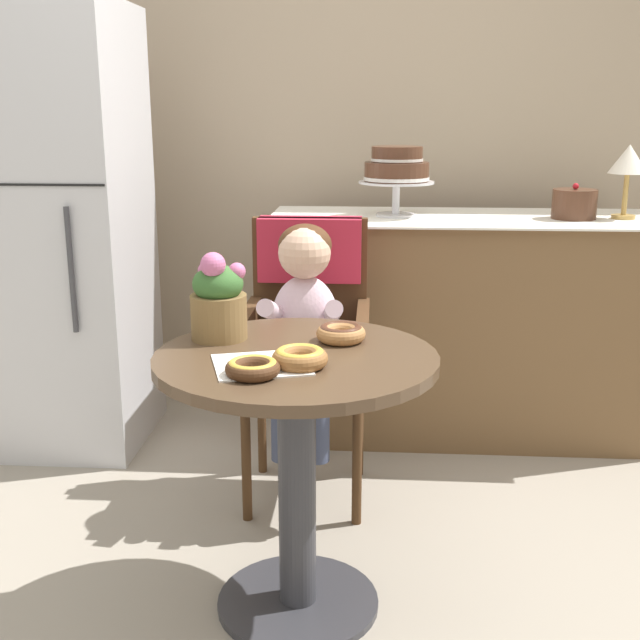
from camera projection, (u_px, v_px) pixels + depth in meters
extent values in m
plane|color=gray|center=(298.00, 604.00, 2.18)|extent=(8.00, 8.00, 0.00)
cube|color=tan|center=(335.00, 101.00, 3.62)|extent=(4.80, 0.10, 2.70)
cylinder|color=#4C3826|center=(296.00, 360.00, 2.00)|extent=(0.72, 0.72, 0.03)
cylinder|color=#333338|center=(297.00, 490.00, 2.09)|extent=(0.10, 0.10, 0.69)
cylinder|color=#333338|center=(298.00, 601.00, 2.18)|extent=(0.44, 0.44, 0.02)
cube|color=#472D19|center=(306.00, 368.00, 2.67)|extent=(0.42, 0.42, 0.04)
cube|color=#472D19|center=(310.00, 283.00, 2.79)|extent=(0.40, 0.04, 0.46)
cube|color=#472D19|center=(249.00, 335.00, 2.66)|extent=(0.04, 0.38, 0.18)
cube|color=#472D19|center=(363.00, 337.00, 2.63)|extent=(0.04, 0.38, 0.18)
cube|color=#B22338|center=(310.00, 249.00, 2.76)|extent=(0.36, 0.11, 0.22)
cylinder|color=#472D19|center=(246.00, 456.00, 2.58)|extent=(0.03, 0.03, 0.45)
cylinder|color=#472D19|center=(357.00, 460.00, 2.55)|extent=(0.03, 0.03, 0.45)
cylinder|color=#472D19|center=(262.00, 415.00, 2.92)|extent=(0.03, 0.03, 0.45)
cylinder|color=#472D19|center=(359.00, 418.00, 2.90)|extent=(0.03, 0.03, 0.45)
ellipsoid|color=silver|center=(305.00, 320.00, 2.61)|extent=(0.22, 0.16, 0.30)
sphere|color=#E0B293|center=(304.00, 253.00, 2.54)|extent=(0.17, 0.17, 0.17)
ellipsoid|color=#4C2D19|center=(305.00, 245.00, 2.56)|extent=(0.17, 0.17, 0.14)
cylinder|color=silver|center=(273.00, 312.00, 2.52)|extent=(0.08, 0.23, 0.13)
sphere|color=#E0B293|center=(273.00, 340.00, 2.46)|extent=(0.06, 0.06, 0.06)
cylinder|color=silver|center=(332.00, 313.00, 2.51)|extent=(0.08, 0.23, 0.13)
sphere|color=#E0B293|center=(328.00, 341.00, 2.45)|extent=(0.06, 0.06, 0.06)
cylinder|color=#3F4760|center=(286.00, 359.00, 2.57)|extent=(0.09, 0.22, 0.09)
cylinder|color=#3F4760|center=(283.00, 421.00, 2.50)|extent=(0.08, 0.08, 0.26)
cylinder|color=#3F4760|center=(320.00, 360.00, 2.56)|extent=(0.09, 0.22, 0.09)
cylinder|color=#3F4760|center=(318.00, 422.00, 2.50)|extent=(0.08, 0.08, 0.26)
cube|color=white|center=(261.00, 365.00, 1.91)|extent=(0.27, 0.26, 0.00)
torus|color=#936033|center=(300.00, 358.00, 1.89)|extent=(0.14, 0.14, 0.04)
torus|color=gold|center=(300.00, 354.00, 1.89)|extent=(0.12, 0.12, 0.02)
torus|color=#AD7542|center=(341.00, 334.00, 2.10)|extent=(0.13, 0.13, 0.04)
torus|color=#512D1E|center=(341.00, 329.00, 2.10)|extent=(0.11, 0.11, 0.02)
torus|color=#4C2D19|center=(253.00, 369.00, 1.83)|extent=(0.13, 0.13, 0.04)
torus|color=gold|center=(253.00, 364.00, 1.82)|extent=(0.11, 0.11, 0.02)
cylinder|color=brown|center=(219.00, 317.00, 2.12)|extent=(0.15, 0.15, 0.12)
ellipsoid|color=#38662D|center=(218.00, 284.00, 2.09)|extent=(0.14, 0.14, 0.10)
sphere|color=#CC6699|center=(237.00, 271.00, 2.09)|extent=(0.05, 0.05, 0.05)
sphere|color=#CC6699|center=(218.00, 269.00, 2.14)|extent=(0.05, 0.05, 0.05)
sphere|color=#CC6699|center=(207.00, 271.00, 2.09)|extent=(0.05, 0.05, 0.05)
sphere|color=#CC6699|center=(213.00, 265.00, 2.05)|extent=(0.07, 0.07, 0.07)
cube|color=brown|center=(460.00, 326.00, 3.28)|extent=(1.50, 0.56, 0.90)
cube|color=white|center=(465.00, 218.00, 3.17)|extent=(1.56, 0.62, 0.01)
cylinder|color=silver|center=(396.00, 215.00, 3.18)|extent=(0.16, 0.16, 0.01)
cylinder|color=silver|center=(396.00, 199.00, 3.17)|extent=(0.03, 0.03, 0.12)
cylinder|color=silver|center=(396.00, 182.00, 3.15)|extent=(0.30, 0.30, 0.01)
cylinder|color=#4C2D1E|center=(397.00, 172.00, 3.14)|extent=(0.26, 0.25, 0.08)
cylinder|color=white|center=(396.00, 178.00, 3.15)|extent=(0.26, 0.26, 0.01)
cylinder|color=#4C2D1E|center=(397.00, 154.00, 3.12)|extent=(0.20, 0.20, 0.06)
cylinder|color=white|center=(397.00, 160.00, 3.13)|extent=(0.21, 0.21, 0.01)
cylinder|color=#4C2D1E|center=(574.00, 204.00, 3.09)|extent=(0.17, 0.17, 0.11)
sphere|color=red|center=(576.00, 186.00, 3.07)|extent=(0.02, 0.02, 0.02)
cylinder|color=#B28C47|center=(623.00, 217.00, 3.11)|extent=(0.09, 0.09, 0.01)
cylinder|color=#B28C47|center=(625.00, 194.00, 3.08)|extent=(0.02, 0.02, 0.16)
cone|color=silver|center=(629.00, 159.00, 3.05)|extent=(0.15, 0.15, 0.11)
cube|color=silver|center=(55.00, 233.00, 3.09)|extent=(0.64, 0.60, 1.70)
cube|color=black|center=(16.00, 185.00, 2.75)|extent=(0.63, 0.01, 0.01)
cylinder|color=#3F3F44|center=(71.00, 270.00, 2.80)|extent=(0.02, 0.02, 0.45)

